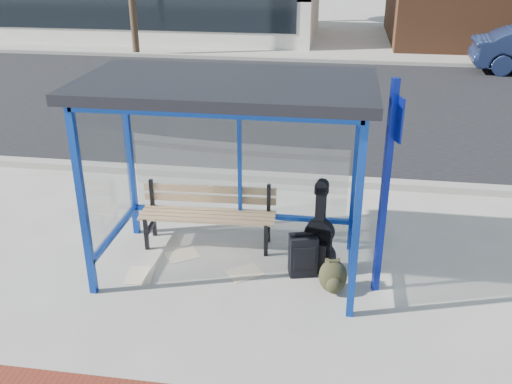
% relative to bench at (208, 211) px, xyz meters
% --- Properties ---
extents(ground, '(120.00, 120.00, 0.00)m').
position_rel_bench_xyz_m(ground, '(0.41, -0.61, -0.48)').
color(ground, '#B2ADA0').
rests_on(ground, ground).
extents(curb_near, '(60.00, 0.25, 0.12)m').
position_rel_bench_xyz_m(curb_near, '(0.41, 2.29, -0.42)').
color(curb_near, gray).
rests_on(curb_near, ground).
extents(street_asphalt, '(60.00, 10.00, 0.00)m').
position_rel_bench_xyz_m(street_asphalt, '(0.41, 7.39, -0.48)').
color(street_asphalt, black).
rests_on(street_asphalt, ground).
extents(curb_far, '(60.00, 0.25, 0.12)m').
position_rel_bench_xyz_m(curb_far, '(0.41, 12.49, -0.42)').
color(curb_far, gray).
rests_on(curb_far, ground).
extents(far_sidewalk, '(60.00, 4.00, 0.01)m').
position_rel_bench_xyz_m(far_sidewalk, '(0.41, 14.39, -0.48)').
color(far_sidewalk, '#B2ADA0').
rests_on(far_sidewalk, ground).
extents(bus_shelter, '(3.30, 1.80, 2.42)m').
position_rel_bench_xyz_m(bus_shelter, '(0.41, -0.54, 1.59)').
color(bus_shelter, '#0D3399').
rests_on(bus_shelter, ground).
extents(bench, '(1.83, 0.52, 0.85)m').
position_rel_bench_xyz_m(bench, '(0.00, 0.00, 0.00)').
color(bench, black).
rests_on(bench, ground).
extents(guitar_bag, '(0.45, 0.20, 1.18)m').
position_rel_bench_xyz_m(guitar_bag, '(1.51, -0.51, -0.05)').
color(guitar_bag, black).
rests_on(guitar_bag, ground).
extents(suitcase, '(0.38, 0.29, 0.59)m').
position_rel_bench_xyz_m(suitcase, '(1.33, -0.60, -0.21)').
color(suitcase, black).
rests_on(suitcase, ground).
extents(backpack, '(0.37, 0.35, 0.40)m').
position_rel_bench_xyz_m(backpack, '(1.71, -0.92, -0.29)').
color(backpack, '#2A2A17').
rests_on(backpack, ground).
extents(sign_post, '(0.15, 0.31, 2.55)m').
position_rel_bench_xyz_m(sign_post, '(2.22, -0.80, 0.95)').
color(sign_post, navy).
rests_on(sign_post, ground).
extents(newspaper_a, '(0.51, 0.49, 0.01)m').
position_rel_bench_xyz_m(newspaper_a, '(-0.28, -0.39, -0.48)').
color(newspaper_a, white).
rests_on(newspaper_a, ground).
extents(newspaper_b, '(0.38, 0.45, 0.01)m').
position_rel_bench_xyz_m(newspaper_b, '(-0.67, -0.94, -0.48)').
color(newspaper_b, white).
rests_on(newspaper_b, ground).
extents(newspaper_c, '(0.52, 0.51, 0.01)m').
position_rel_bench_xyz_m(newspaper_c, '(0.61, -0.69, -0.48)').
color(newspaper_c, white).
rests_on(newspaper_c, ground).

